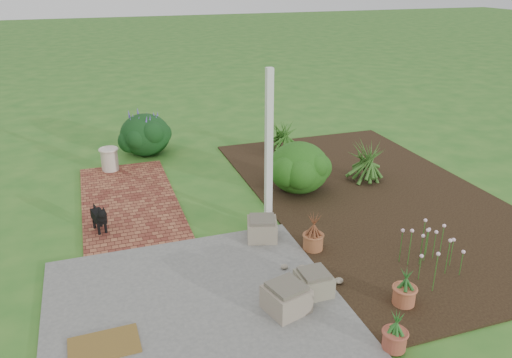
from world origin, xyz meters
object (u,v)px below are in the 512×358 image
object	(u,v)px
black_dog	(99,216)
evergreen_shrub	(299,166)
cream_ceramic_urn	(110,159)
stone_trough_near	(286,299)

from	to	relation	value
black_dog	evergreen_shrub	distance (m)	3.54
black_dog	cream_ceramic_urn	size ratio (longest dim) A/B	1.12
cream_ceramic_urn	stone_trough_near	bearing A→B (deg)	-72.55
black_dog	cream_ceramic_urn	bearing A→B (deg)	68.36
stone_trough_near	black_dog	world-z (taller)	black_dog
stone_trough_near	evergreen_shrub	size ratio (longest dim) A/B	0.41
stone_trough_near	evergreen_shrub	distance (m)	3.55
cream_ceramic_urn	evergreen_shrub	distance (m)	3.83
stone_trough_near	black_dog	xyz separation A→B (m)	(-1.98, 2.70, 0.11)
stone_trough_near	cream_ceramic_urn	bearing A→B (deg)	107.45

